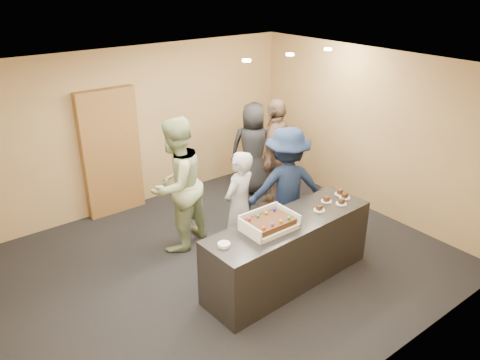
# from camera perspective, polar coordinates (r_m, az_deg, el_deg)

# --- Properties ---
(room) EXTENTS (6.04, 6.00, 2.70)m
(room) POSITION_cam_1_polar(r_m,az_deg,el_deg) (6.04, -2.27, 0.45)
(room) COLOR black
(room) RESTS_ON ground
(serving_counter) EXTENTS (2.43, 0.80, 0.90)m
(serving_counter) POSITION_cam_1_polar(r_m,az_deg,el_deg) (6.18, 5.92, -8.59)
(serving_counter) COLOR black
(serving_counter) RESTS_ON floor
(storage_cabinet) EXTENTS (0.96, 0.15, 2.11)m
(storage_cabinet) POSITION_cam_1_polar(r_m,az_deg,el_deg) (7.92, -15.42, 3.18)
(storage_cabinet) COLOR brown
(storage_cabinet) RESTS_ON floor
(cake_box) EXTENTS (0.65, 0.45, 0.19)m
(cake_box) POSITION_cam_1_polar(r_m,az_deg,el_deg) (5.74, 3.47, -5.49)
(cake_box) COLOR white
(cake_box) RESTS_ON serving_counter
(sheet_cake) EXTENTS (0.55, 0.38, 0.11)m
(sheet_cake) POSITION_cam_1_polar(r_m,az_deg,el_deg) (5.70, 3.64, -5.13)
(sheet_cake) COLOR #3B210D
(sheet_cake) RESTS_ON cake_box
(plate_stack) EXTENTS (0.15, 0.15, 0.04)m
(plate_stack) POSITION_cam_1_polar(r_m,az_deg,el_deg) (5.40, -1.97, -7.88)
(plate_stack) COLOR white
(plate_stack) RESTS_ON serving_counter
(slice_a) EXTENTS (0.15, 0.15, 0.07)m
(slice_a) POSITION_cam_1_polar(r_m,az_deg,el_deg) (6.23, 9.64, -3.46)
(slice_a) COLOR white
(slice_a) RESTS_ON serving_counter
(slice_b) EXTENTS (0.15, 0.15, 0.07)m
(slice_b) POSITION_cam_1_polar(r_m,az_deg,el_deg) (6.49, 10.50, -2.39)
(slice_b) COLOR white
(slice_b) RESTS_ON serving_counter
(slice_c) EXTENTS (0.15, 0.15, 0.07)m
(slice_c) POSITION_cam_1_polar(r_m,az_deg,el_deg) (6.46, 12.26, -2.67)
(slice_c) COLOR white
(slice_c) RESTS_ON serving_counter
(slice_d) EXTENTS (0.15, 0.15, 0.07)m
(slice_d) POSITION_cam_1_polar(r_m,az_deg,el_deg) (6.72, 12.10, -1.53)
(slice_d) COLOR white
(slice_d) RESTS_ON serving_counter
(slice_e) EXTENTS (0.15, 0.15, 0.07)m
(slice_e) POSITION_cam_1_polar(r_m,az_deg,el_deg) (6.63, 12.64, -1.96)
(slice_e) COLOR white
(slice_e) RESTS_ON serving_counter
(person_server_grey) EXTENTS (0.68, 0.55, 1.61)m
(person_server_grey) POSITION_cam_1_polar(r_m,az_deg,el_deg) (6.47, -0.12, -3.21)
(person_server_grey) COLOR #A6A6AB
(person_server_grey) RESTS_ON floor
(person_sage_man) EXTENTS (1.17, 1.05, 1.98)m
(person_sage_man) POSITION_cam_1_polar(r_m,az_deg,el_deg) (6.71, -7.76, -0.61)
(person_sage_man) COLOR #9CAE7A
(person_sage_man) RESTS_ON floor
(person_navy_man) EXTENTS (1.34, 1.12, 1.80)m
(person_navy_man) POSITION_cam_1_polar(r_m,az_deg,el_deg) (6.82, 5.70, -0.89)
(person_navy_man) COLOR #141F3A
(person_navy_man) RESTS_ON floor
(person_brown_extra) EXTENTS (1.20, 1.01, 1.93)m
(person_brown_extra) POSITION_cam_1_polar(r_m,az_deg,el_deg) (7.83, 4.37, 3.04)
(person_brown_extra) COLOR brown
(person_brown_extra) RESTS_ON floor
(person_dark_suit) EXTENTS (0.97, 0.95, 1.69)m
(person_dark_suit) POSITION_cam_1_polar(r_m,az_deg,el_deg) (8.45, 1.64, 3.85)
(person_dark_suit) COLOR #222227
(person_dark_suit) RESTS_ON floor
(ceiling_spotlights) EXTENTS (1.72, 0.12, 0.03)m
(ceiling_spotlights) POSITION_cam_1_polar(r_m,az_deg,el_deg) (7.03, 6.11, 14.98)
(ceiling_spotlights) COLOR #FFEAC6
(ceiling_spotlights) RESTS_ON ceiling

